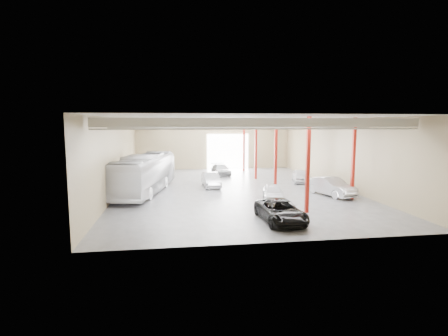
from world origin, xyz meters
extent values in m
cube|color=#46464B|center=(0.00, 0.00, 0.00)|extent=(22.00, 32.00, 0.01)
cube|color=#B2B2AD|center=(0.00, 0.00, 7.00)|extent=(22.00, 32.00, 0.12)
cube|color=#847252|center=(0.00, 16.00, 3.50)|extent=(22.00, 0.12, 7.00)
cube|color=#847252|center=(0.00, -16.00, 3.50)|extent=(22.00, 0.12, 7.00)
cube|color=#847252|center=(-11.00, 0.00, 3.50)|extent=(0.12, 32.00, 7.00)
cube|color=#847252|center=(11.00, 0.00, 3.50)|extent=(0.12, 32.00, 7.00)
cube|color=white|center=(2.00, 15.85, 2.50)|extent=(6.00, 0.20, 5.00)
cube|color=maroon|center=(3.80, -10.00, 3.50)|extent=(0.25, 0.25, 7.00)
cube|color=maroon|center=(3.80, -2.00, 3.50)|extent=(0.25, 0.25, 7.00)
cube|color=maroon|center=(3.80, 6.00, 3.50)|extent=(0.25, 0.25, 7.00)
cube|color=maroon|center=(3.80, 13.00, 3.50)|extent=(0.25, 0.25, 7.00)
cube|color=maroon|center=(9.50, -6.00, 3.50)|extent=(0.25, 0.25, 7.00)
cube|color=maroon|center=(9.50, 4.00, 3.50)|extent=(0.25, 0.25, 7.00)
cube|color=beige|center=(0.00, -12.00, 6.55)|extent=(21.60, 0.15, 0.60)
cube|color=beige|center=(0.00, -12.00, 6.15)|extent=(21.60, 0.10, 0.10)
cube|color=beige|center=(0.00, -6.00, 6.55)|extent=(21.60, 0.15, 0.60)
cube|color=beige|center=(0.00, -6.00, 6.15)|extent=(21.60, 0.10, 0.10)
cube|color=beige|center=(0.00, 0.00, 6.55)|extent=(21.60, 0.15, 0.60)
cube|color=beige|center=(0.00, 0.00, 6.15)|extent=(21.60, 0.10, 0.10)
cube|color=beige|center=(0.00, 6.00, 6.55)|extent=(21.60, 0.15, 0.60)
cube|color=beige|center=(0.00, 6.00, 6.15)|extent=(21.60, 0.10, 0.10)
cube|color=beige|center=(0.00, 12.00, 6.55)|extent=(21.60, 0.15, 0.60)
cube|color=beige|center=(0.00, 12.00, 6.15)|extent=(21.60, 0.10, 0.10)
imported|color=silver|center=(-8.50, -0.49, 1.81)|extent=(5.61, 13.31, 3.61)
imported|color=black|center=(1.15, -12.11, 0.73)|extent=(2.63, 5.35, 1.46)
imported|color=silver|center=(2.49, -5.73, 0.69)|extent=(2.45, 4.32, 1.39)
imported|color=silver|center=(-2.00, 1.50, 0.73)|extent=(1.73, 4.51, 1.47)
imported|color=slate|center=(0.15, 9.72, 0.68)|extent=(2.26, 4.83, 1.36)
imported|color=#B1B1B6|center=(8.30, -4.49, 0.83)|extent=(3.13, 5.35, 1.67)
imported|color=white|center=(8.20, 3.00, 0.71)|extent=(2.57, 4.42, 1.41)
camera|label=1|loc=(-5.83, -33.88, 6.47)|focal=28.00mm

